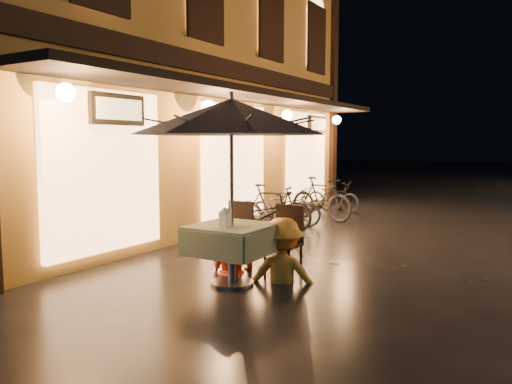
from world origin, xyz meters
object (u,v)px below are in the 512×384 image
Objects in this scene: person_yellow at (283,220)px; table_lantern at (225,216)px; patio_umbrella at (231,117)px; bicycle_0 at (261,216)px; person_orange at (233,220)px; cafe_table at (232,240)px.

table_lantern is at bearing 34.62° from person_yellow.
patio_umbrella is 3.31m from bicycle_0.
bicycle_0 is (-0.75, 2.07, -0.28)m from person_orange.
table_lantern is (-0.00, -0.16, -1.23)m from patio_umbrella.
person_yellow is at bearing -145.23° from bicycle_0.
cafe_table is 0.68m from person_orange.
patio_umbrella is 1.41× the size of bicycle_0.
person_yellow is 0.92× the size of bicycle_0.
person_orange is (-0.36, 0.56, 0.16)m from cafe_table.
bicycle_0 is (-1.11, 2.62, -1.68)m from patio_umbrella.
person_orange is at bearing 122.79° from cafe_table.
person_yellow reaches higher than person_orange.
person_orange is 2.21m from bicycle_0.
bicycle_0 is (-1.11, 2.62, -0.12)m from cafe_table.
bicycle_0 reaches higher than cafe_table.
patio_umbrella is at bearing -18.43° from cafe_table.
person_orange is 0.83× the size of bicycle_0.
patio_umbrella is (0.00, -0.00, 1.56)m from cafe_table.
table_lantern is at bearing 121.07° from person_orange.
table_lantern is 0.17× the size of person_orange.
table_lantern reaches higher than bicycle_0.
table_lantern is (0.00, -0.16, 0.33)m from cafe_table.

